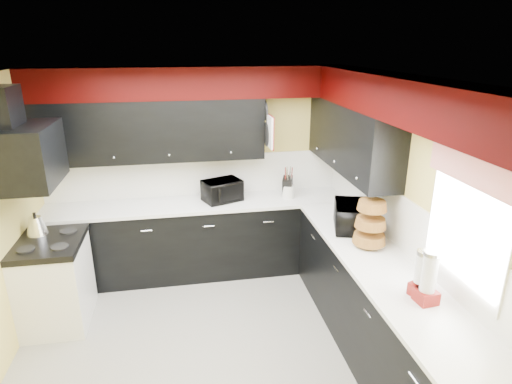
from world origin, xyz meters
TOP-DOWN VIEW (x-y plane):
  - ground at (0.00, 0.00)m, footprint 3.60×3.60m
  - wall_back at (0.00, 1.80)m, footprint 3.60×0.06m
  - wall_right at (1.80, 0.00)m, footprint 0.06×3.60m
  - ceiling at (0.00, 0.00)m, footprint 3.60×3.60m
  - cab_back at (0.00, 1.50)m, footprint 3.60×0.60m
  - cab_right at (1.50, -0.30)m, footprint 0.60×3.00m
  - counter_back at (0.00, 1.50)m, footprint 3.62×0.64m
  - counter_right at (1.50, -0.30)m, footprint 0.64×3.02m
  - splash_back at (0.00, 1.79)m, footprint 3.60×0.02m
  - splash_right at (1.79, 0.00)m, footprint 0.02×3.60m
  - upper_back at (-0.50, 1.62)m, footprint 2.60×0.35m
  - upper_right at (1.62, 0.90)m, footprint 0.35×1.80m
  - soffit_back at (0.00, 1.62)m, footprint 3.60×0.36m
  - soffit_right at (1.62, -0.18)m, footprint 0.36×3.24m
  - stove at (-1.50, 0.75)m, footprint 0.60×0.75m
  - cooktop at (-1.50, 0.75)m, footprint 0.62×0.77m
  - hood at (-1.55, 0.75)m, footprint 0.50×0.78m
  - hood_duct at (-1.68, 0.75)m, footprint 0.24×0.40m
  - window at (1.79, -0.90)m, footprint 0.03×0.86m
  - valance at (1.73, -0.90)m, footprint 0.04×0.88m
  - pan_top at (0.82, 1.55)m, footprint 0.03×0.22m
  - pan_mid at (0.82, 1.42)m, footprint 0.03×0.28m
  - pan_low at (0.82, 1.68)m, footprint 0.03×0.24m
  - cut_board at (0.83, 1.30)m, footprint 0.03×0.26m
  - baskets at (1.52, 0.05)m, footprint 0.27×0.27m
  - deco_plate at (1.77, -0.35)m, footprint 0.03×0.24m
  - toaster_oven at (0.30, 1.51)m, footprint 0.54×0.50m
  - microwave at (1.51, 0.45)m, footprint 0.46×0.56m
  - utensil_crock at (1.10, 1.46)m, footprint 0.17×0.17m
  - knife_block at (1.10, 1.50)m, footprint 0.16×0.19m
  - kettle at (-1.64, 0.94)m, footprint 0.21×0.21m
  - dispenser_a at (1.54, -0.80)m, footprint 0.16×0.16m
  - dispenser_b at (1.54, -0.89)m, footprint 0.16×0.16m

SIDE VIEW (x-z plane):
  - ground at x=0.00m, z-range 0.00..0.00m
  - stove at x=-1.50m, z-range 0.00..0.86m
  - cab_back at x=0.00m, z-range 0.00..0.90m
  - cab_right at x=1.50m, z-range 0.00..0.90m
  - cooktop at x=-1.50m, z-range 0.86..0.92m
  - counter_back at x=0.00m, z-range 0.90..0.94m
  - counter_right at x=1.50m, z-range 0.90..0.94m
  - kettle at x=-1.64m, z-range 0.92..1.10m
  - utensil_crock at x=1.10m, z-range 0.94..1.10m
  - knife_block at x=1.10m, z-range 0.94..1.19m
  - toaster_oven at x=0.30m, z-range 0.94..1.19m
  - microwave at x=1.51m, z-range 0.94..1.21m
  - dispenser_a at x=1.54m, z-range 0.94..1.27m
  - dispenser_b at x=1.54m, z-range 0.94..1.33m
  - baskets at x=1.52m, z-range 0.93..1.43m
  - splash_back at x=0.00m, z-range 0.94..1.44m
  - splash_right at x=1.79m, z-range 0.94..1.44m
  - wall_back at x=0.00m, z-range 0.00..2.50m
  - wall_right at x=1.80m, z-range 0.00..2.50m
  - window at x=1.79m, z-range 1.07..2.03m
  - pan_low at x=0.82m, z-range 1.51..1.93m
  - pan_mid at x=0.82m, z-range 1.52..1.98m
  - hood at x=-1.55m, z-range 1.50..2.06m
  - upper_back at x=-0.50m, z-range 1.45..2.15m
  - upper_right at x=1.62m, z-range 1.45..2.15m
  - cut_board at x=0.83m, z-range 1.62..1.98m
  - valance at x=1.73m, z-range 1.85..2.05m
  - pan_top at x=0.82m, z-range 1.80..2.20m
  - hood_duct at x=-1.68m, z-range 2.00..2.40m
  - deco_plate at x=1.77m, z-range 2.13..2.37m
  - soffit_back at x=0.00m, z-range 2.15..2.50m
  - soffit_right at x=1.62m, z-range 2.15..2.50m
  - ceiling at x=0.00m, z-range 2.47..2.53m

